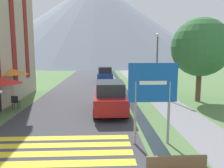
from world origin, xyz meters
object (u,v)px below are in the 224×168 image
object	(u,v)px
cafe_chair_far_right	(15,101)
streetlamp	(157,59)
road_sign	(153,91)
tree_by_path	(201,47)
parked_car_far	(105,74)
cafe_umbrella_middle_red	(0,80)
parked_car_near	(110,97)
cafe_umbrella_rear_orange	(12,72)

from	to	relation	value
cafe_chair_far_right	streetlamp	size ratio (longest dim) A/B	0.17
road_sign	tree_by_path	xyz separation A→B (m)	(4.99, 7.19, 1.76)
streetlamp	tree_by_path	world-z (taller)	tree_by_path
parked_car_far	cafe_chair_far_right	distance (m)	13.65
cafe_umbrella_middle_red	streetlamp	size ratio (longest dim) A/B	0.48
tree_by_path	streetlamp	bearing A→B (deg)	140.53
parked_car_far	streetlamp	world-z (taller)	streetlamp
cafe_umbrella_middle_red	tree_by_path	distance (m)	13.08
cafe_chair_far_right	parked_car_near	bearing A→B (deg)	-14.79
cafe_chair_far_right	streetlamp	xyz separation A→B (m)	(9.70, 3.79, 2.45)
parked_car_far	cafe_chair_far_right	world-z (taller)	parked_car_far
streetlamp	cafe_umbrella_middle_red	bearing A→B (deg)	-156.36
parked_car_far	tree_by_path	size ratio (longest dim) A/B	0.70
parked_car_near	streetlamp	world-z (taller)	streetlamp
cafe_umbrella_rear_orange	tree_by_path	size ratio (longest dim) A/B	0.41
parked_car_near	tree_by_path	bearing A→B (deg)	21.84
cafe_umbrella_rear_orange	streetlamp	world-z (taller)	streetlamp
cafe_umbrella_middle_red	streetlamp	world-z (taller)	streetlamp
road_sign	cafe_umbrella_rear_orange	bearing A→B (deg)	139.15
road_sign	cafe_umbrella_middle_red	xyz separation A→B (m)	(-7.73, 4.79, -0.17)
cafe_umbrella_middle_red	road_sign	bearing A→B (deg)	-31.81
cafe_chair_far_right	cafe_umbrella_middle_red	distance (m)	1.62
parked_car_far	cafe_umbrella_rear_orange	xyz separation A→B (m)	(-6.30, -11.09, 1.32)
cafe_chair_far_right	cafe_umbrella_rear_orange	bearing A→B (deg)	108.79
road_sign	cafe_umbrella_rear_orange	xyz separation A→B (m)	(-7.85, 6.79, 0.15)
cafe_umbrella_rear_orange	cafe_chair_far_right	bearing A→B (deg)	-64.78
parked_car_far	tree_by_path	bearing A→B (deg)	-58.57
cafe_chair_far_right	streetlamp	world-z (taller)	streetlamp
parked_car_near	cafe_umbrella_rear_orange	xyz separation A→B (m)	(-6.43, 2.17, 1.31)
parked_car_far	streetlamp	xyz separation A→B (m)	(4.02, -8.62, 2.06)
parked_car_near	tree_by_path	xyz separation A→B (m)	(6.41, 2.57, 2.92)
road_sign	streetlamp	size ratio (longest dim) A/B	0.62
parked_car_far	tree_by_path	world-z (taller)	tree_by_path
parked_car_far	tree_by_path	distance (m)	12.87
parked_car_near	cafe_chair_far_right	size ratio (longest dim) A/B	5.30
streetlamp	tree_by_path	size ratio (longest dim) A/B	0.85
cafe_umbrella_rear_orange	tree_by_path	xyz separation A→B (m)	(12.84, 0.40, 1.61)
parked_car_near	cafe_umbrella_middle_red	size ratio (longest dim) A/B	1.87
parked_car_far	cafe_umbrella_middle_red	xyz separation A→B (m)	(-6.18, -13.09, 0.99)
parked_car_far	streetlamp	size ratio (longest dim) A/B	0.83
road_sign	tree_by_path	distance (m)	8.92
cafe_umbrella_middle_red	cafe_umbrella_rear_orange	bearing A→B (deg)	93.44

